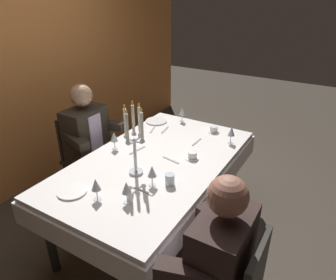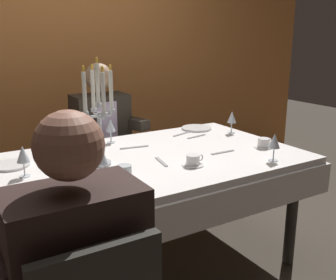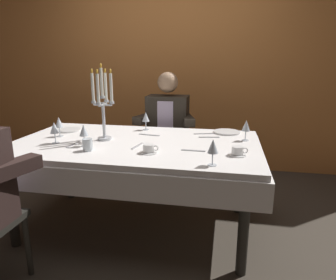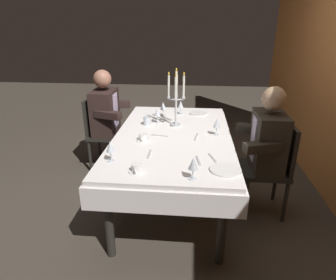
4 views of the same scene
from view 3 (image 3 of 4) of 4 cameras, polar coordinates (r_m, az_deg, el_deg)
The scene contains 22 objects.
ground_plane at distance 2.68m, azimuth -5.67°, elevation -15.74°, with size 12.00×12.00×0.00m, color #413930.
back_wall at distance 3.93m, azimuth 0.94°, elevation 14.69°, with size 6.00×0.12×2.70m, color #DA823F.
dining_table at distance 2.43m, azimuth -6.04°, elevation -3.01°, with size 1.94×1.14×0.74m.
candelabra at distance 2.43m, azimuth -12.09°, elevation 6.51°, with size 0.19×0.19×0.59m.
dinner_plate_0 at distance 2.89m, azimuth -18.00°, elevation 1.81°, with size 0.21×0.21×0.01m, color white.
dinner_plate_1 at distance 2.71m, azimuth 10.90°, elevation 1.48°, with size 0.23×0.23×0.01m, color white.
wine_glass_0 at distance 2.47m, azimuth -20.47°, elevation 2.07°, with size 0.07×0.07×0.16m.
wine_glass_1 at distance 2.76m, azimuth -4.18°, elevation 4.24°, with size 0.07×0.07×0.16m.
wine_glass_2 at distance 2.67m, azimuth -19.71°, elevation 3.03°, with size 0.07×0.07×0.16m.
wine_glass_3 at distance 2.32m, azimuth -15.48°, elevation 1.64°, with size 0.07×0.07×0.16m.
wine_glass_4 at distance 1.84m, azimuth 8.39°, elevation -1.28°, with size 0.07×0.07×0.16m.
wine_glass_5 at distance 2.46m, azimuth 14.38°, elevation 2.49°, with size 0.07×0.07×0.16m.
water_tumbler_0 at distance 2.21m, azimuth -14.79°, elevation -0.85°, with size 0.07×0.07×0.09m, color silver.
coffee_cup_0 at distance 2.10m, azimuth -3.61°, elevation -1.69°, with size 0.13×0.12×0.06m.
coffee_cup_1 at distance 2.09m, azimuth 12.86°, elevation -2.09°, with size 0.13×0.12×0.06m.
spoon_0 at distance 2.53m, azimuth 7.71°, elevation 0.54°, with size 0.17×0.02×0.01m, color #B7B7BC.
knife_1 at distance 2.59m, azimuth -3.53°, elevation 0.97°, with size 0.19×0.02×0.01m, color #B7B7BC.
fork_2 at distance 2.15m, azimuth 4.76°, elevation -1.96°, with size 0.17×0.02×0.01m, color #B7B7BC.
spoon_3 at distance 2.26m, azimuth -5.74°, elevation -1.11°, with size 0.17×0.02×0.01m, color #B7B7BC.
fork_4 at distance 2.40m, azimuth -17.27°, elevation -0.81°, with size 0.17×0.02×0.01m, color #B7B7BC.
knife_5 at distance 2.64m, azimuth 6.85°, elevation 1.20°, with size 0.19×0.02×0.01m, color #B7B7BC.
seated_diner_1 at distance 3.21m, azimuth -0.02°, elevation 3.61°, with size 0.63×0.48×1.24m.
Camera 3 is at (0.69, -2.21, 1.36)m, focal length 32.62 mm.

